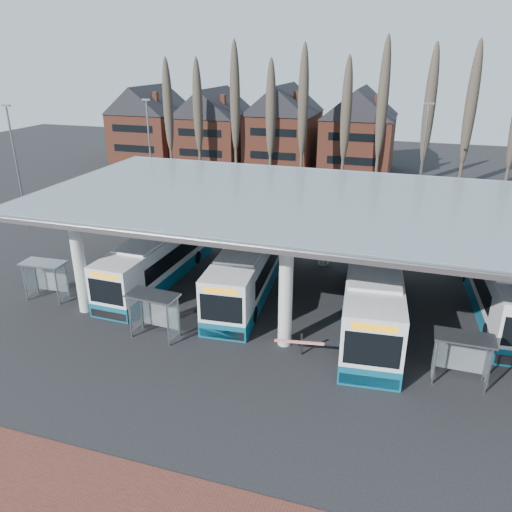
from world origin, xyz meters
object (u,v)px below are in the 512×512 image
(bus_2, at_px, (372,290))
(shelter_0, at_px, (46,272))
(shelter_1, at_px, (155,305))
(bus_1, at_px, (249,267))
(bus_3, at_px, (500,283))
(shelter_2, at_px, (463,348))
(bus_0, at_px, (159,258))

(bus_2, relative_size, shelter_0, 5.03)
(bus_2, relative_size, shelter_1, 4.86)
(bus_1, xyz_separation_m, shelter_1, (-2.99, -6.67, 0.22))
(bus_3, height_order, shelter_0, bus_3)
(bus_3, height_order, shelter_2, bus_3)
(bus_0, xyz_separation_m, shelter_0, (-5.22, -4.46, 0.24))
(bus_1, relative_size, shelter_1, 4.46)
(bus_0, xyz_separation_m, bus_1, (6.17, 0.26, 0.08))
(bus_2, bearing_deg, shelter_2, -52.32)
(bus_1, xyz_separation_m, bus_3, (14.61, 2.08, 0.03))
(shelter_2, bearing_deg, bus_1, 153.75)
(bus_0, xyz_separation_m, bus_2, (13.81, -1.01, 0.22))
(shelter_1, bearing_deg, shelter_0, 170.85)
(bus_3, bearing_deg, shelter_1, -157.79)
(shelter_1, bearing_deg, bus_3, 30.39)
(bus_1, bearing_deg, shelter_2, -31.22)
(bus_1, bearing_deg, bus_2, -14.06)
(shelter_2, bearing_deg, bus_0, 162.75)
(bus_1, distance_m, bus_3, 14.76)
(shelter_1, bearing_deg, bus_2, 30.91)
(shelter_0, bearing_deg, bus_3, 11.17)
(bus_3, height_order, shelter_1, bus_3)
(shelter_1, xyz_separation_m, shelter_2, (15.07, 0.63, -0.06))
(bus_3, bearing_deg, bus_1, -176.12)
(bus_1, xyz_separation_m, shelter_0, (-11.40, -4.72, 0.16))
(bus_3, relative_size, shelter_1, 4.53)
(shelter_0, relative_size, shelter_2, 1.03)
(bus_2, bearing_deg, bus_3, 20.41)
(bus_1, bearing_deg, shelter_1, -118.80)
(bus_0, height_order, shelter_1, bus_0)
(shelter_0, height_order, shelter_1, shelter_1)
(bus_2, bearing_deg, shelter_0, -174.98)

